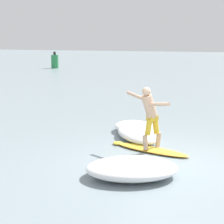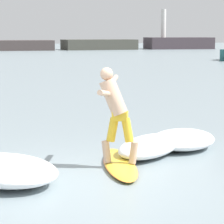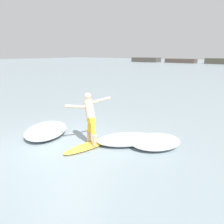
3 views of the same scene
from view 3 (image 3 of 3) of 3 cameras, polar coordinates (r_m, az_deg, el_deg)
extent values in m
plane|color=gray|center=(7.53, -12.45, -8.72)|extent=(200.00, 200.00, 0.00)
cube|color=#433D39|center=(75.25, 8.90, 13.34)|extent=(8.95, 4.10, 1.41)
cube|color=#483B36|center=(70.54, 17.50, 12.64)|extent=(9.14, 3.36, 1.22)
cube|color=#423F33|center=(67.53, 27.04, 11.73)|extent=(9.00, 4.16, 1.49)
ellipsoid|color=yellow|center=(7.40, -5.28, -8.44)|extent=(0.87, 2.23, 0.10)
ellipsoid|color=yellow|center=(8.08, 0.89, -6.28)|extent=(0.33, 0.35, 0.08)
ellipsoid|color=#DB5B2D|center=(7.40, -5.28, -8.44)|extent=(0.89, 2.25, 0.04)
cone|color=black|center=(6.98, -11.09, -11.21)|extent=(0.06, 0.06, 0.14)
cone|color=black|center=(6.95, -9.36, -11.26)|extent=(0.06, 0.06, 0.14)
cone|color=black|center=(7.17, -10.69, -10.47)|extent=(0.06, 0.06, 0.14)
cylinder|color=tan|center=(7.52, -6.04, -6.13)|extent=(0.21, 0.19, 0.39)
cylinder|color=gold|center=(7.29, -5.81, -3.52)|extent=(0.26, 0.23, 0.43)
cylinder|color=tan|center=(7.10, -4.57, -7.39)|extent=(0.21, 0.19, 0.39)
cylinder|color=gold|center=(7.06, -4.99, -4.13)|extent=(0.26, 0.23, 0.43)
cube|color=gold|center=(7.09, -5.46, -1.95)|extent=(0.32, 0.29, 0.16)
cylinder|color=tan|center=(7.11, -5.89, 0.80)|extent=(0.56, 0.46, 0.68)
sphere|color=tan|center=(7.13, -6.33, 4.10)|extent=(0.22, 0.22, 0.22)
cylinder|color=tan|center=(7.00, -9.69, 1.43)|extent=(0.39, 0.63, 0.20)
cylinder|color=tan|center=(7.31, -2.80, 3.14)|extent=(0.37, 0.63, 0.19)
ellipsoid|color=white|center=(8.57, -16.87, -4.64)|extent=(2.26, 2.47, 0.39)
ellipsoid|color=white|center=(7.45, 3.80, -7.16)|extent=(2.09, 2.12, 0.35)
ellipsoid|color=white|center=(7.41, 11.24, -7.59)|extent=(2.04, 2.12, 0.35)
camera|label=1|loc=(13.81, -47.74, 9.96)|focal=60.00mm
camera|label=2|loc=(8.11, -79.09, -1.87)|focal=85.00mm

